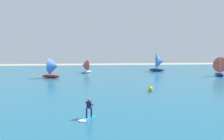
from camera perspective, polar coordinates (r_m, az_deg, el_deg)
The scene contains 7 objects.
ocean at distance 51.02m, azimuth -2.88°, elevation -1.74°, with size 160.00×90.00×0.10m, color #236B89.
kitesurfer at distance 19.17m, azimuth -6.25°, elevation -10.52°, with size 1.61×1.91×1.67m.
sailboat_trailing at distance 58.18m, azimuth 25.58°, elevation 0.87°, with size 3.70×4.31×4.93m.
sailboat_outermost at distance 49.58m, azimuth -14.75°, elevation 0.56°, with size 4.32×3.80×4.86m.
sailboat_anchored_offshore at distance 66.13m, azimuth 12.00°, elevation 1.85°, with size 4.81×4.13×5.50m.
sailboat_near_shore at distance 59.40m, azimuth -6.91°, elevation 0.88°, with size 3.45×3.07×3.85m.
marker_buoy at distance 32.36m, azimuth 9.77°, elevation -4.79°, with size 0.70×0.70×0.70m, color yellow.
Camera 1 is at (-3.38, -0.45, 5.70)m, focal length 35.80 mm.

